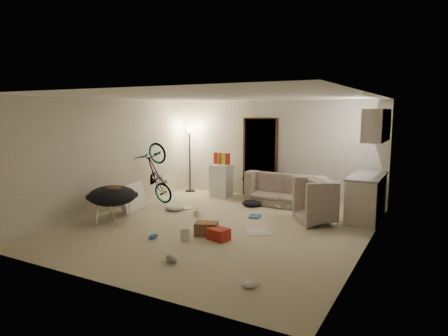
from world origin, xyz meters
The scene contains 37 objects.
floor centered at (0.00, 0.00, -0.01)m, with size 5.50×6.00×0.02m, color #B8AD8D.
ceiling centered at (0.00, 0.00, 2.51)m, with size 5.50×6.00×0.02m, color white.
wall_back centered at (0.00, 3.01, 1.25)m, with size 5.50×0.02×2.50m, color beige.
wall_front centered at (0.00, -3.01, 1.25)m, with size 5.50×0.02×2.50m, color beige.
wall_left centered at (-2.76, 0.00, 1.25)m, with size 0.02×6.00×2.50m, color beige.
wall_right centered at (2.76, 0.00, 1.25)m, with size 0.02×6.00×2.50m, color beige.
doorway centered at (-0.40, 2.97, 1.02)m, with size 0.85×0.10×2.04m, color black.
door_trim centered at (-0.40, 2.94, 1.02)m, with size 0.97×0.04×2.10m, color #372213.
floor_lamp centered at (-2.40, 2.65, 1.31)m, with size 0.28×0.28×1.81m.
kitchen_counter centered at (2.43, 2.00, 0.44)m, with size 0.60×1.50×0.88m, color beige.
counter_top centered at (2.43, 2.00, 0.90)m, with size 0.64×1.54×0.04m, color gray.
kitchen_uppers centered at (2.56, 2.00, 1.95)m, with size 0.38×1.40×0.65m, color beige.
sofa centered at (0.56, 2.45, 0.29)m, with size 1.98×0.78×0.58m, color #3D463E.
armchair centered at (1.84, 1.38, 0.33)m, with size 1.01×0.88×0.66m, color #3D463E.
bicycle centered at (-2.30, 1.03, 0.40)m, with size 0.53×1.52×0.80m, color black.
book_asset centered at (-0.10, -1.14, 0.01)m, with size 0.16×0.22×0.02m, color #A32318.
mini_fridge centered at (-1.34, 2.55, 0.42)m, with size 0.49×0.49×0.84m, color white.
snack_box_0 centered at (-1.51, 2.55, 1.00)m, with size 0.10×0.07×0.30m, color #A32318.
snack_box_1 centered at (-1.39, 2.55, 1.00)m, with size 0.10×0.07×0.30m, color #BC5617.
snack_box_2 centered at (-1.27, 2.55, 1.00)m, with size 0.10×0.07×0.30m, color yellow.
snack_box_3 centered at (-1.15, 2.55, 1.00)m, with size 0.10×0.07×0.30m, color #A32318.
saucer_chair centered at (-2.06, -0.71, 0.44)m, with size 1.03×1.03×0.73m.
hoodie centered at (-2.01, -0.74, 0.64)m, with size 0.48×0.40×0.22m, color #4E2C1B.
sofa_drape centered at (-0.39, 2.45, 0.54)m, with size 0.56×0.46×0.28m, color black.
tv_box centered at (-2.30, 0.17, 0.31)m, with size 0.11×0.93×0.61m, color silver.
drink_case_a centered at (0.09, -0.59, 0.12)m, with size 0.41×0.29×0.24m, color brown.
drink_case_b centered at (0.42, -0.72, 0.10)m, with size 0.36×0.26×0.21m, color #A32318.
juicer centered at (-0.73, 0.40, 0.09)m, with size 0.15×0.15×0.22m.
newspaper centered at (0.81, 0.10, 0.00)m, with size 0.43×0.57×0.01m, color #B4B1A6.
book_blue centered at (0.35, 0.97, 0.02)m, with size 0.23×0.31×0.03m, color #2B5A9C.
book_white centered at (-1.32, 0.92, 0.01)m, with size 0.18×0.23×0.02m, color silver.
shoe_1 centered at (0.49, 1.90, 0.05)m, with size 0.26×0.11×0.10m, color slate.
shoe_2 centered at (-0.61, -1.23, 0.04)m, with size 0.24×0.10×0.09m, color #2B5A9C.
shoe_3 centered at (0.33, -1.98, 0.05)m, with size 0.28×0.11×0.10m, color slate.
shoe_4 centered at (1.72, -2.21, 0.05)m, with size 0.25×0.10×0.09m, color white.
clothes_lump_b centered at (-0.12, 1.84, 0.07)m, with size 0.46×0.40×0.14m, color black.
clothes_lump_c centered at (-1.50, 0.64, 0.07)m, with size 0.47×0.40×0.14m, color silver.
Camera 1 is at (3.73, -6.58, 2.21)m, focal length 32.00 mm.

